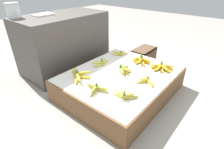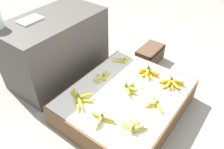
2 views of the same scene
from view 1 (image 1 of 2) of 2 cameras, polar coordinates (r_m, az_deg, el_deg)
name	(u,v)px [view 1 (image 1 of 2)]	position (r m, az deg, el deg)	size (l,w,h in m)	color
ground_plane	(120,92)	(1.92, 2.64, -5.76)	(10.00, 10.00, 0.00)	gray
display_platform	(120,83)	(1.86, 2.72, -2.81)	(1.15, 0.96, 0.23)	brown
back_vendor_table	(64,43)	(2.39, -15.27, 9.95)	(1.08, 0.60, 0.71)	#4C4742
wooden_crate	(144,55)	(2.63, 10.41, 6.31)	(0.37, 0.22, 0.20)	brown
banana_bunch_front_left	(124,95)	(1.44, 4.10, -6.58)	(0.16, 0.22, 0.09)	gold
banana_bunch_front_midleft	(147,80)	(1.66, 11.26, -1.86)	(0.18, 0.19, 0.08)	gold
banana_bunch_front_midright	(162,67)	(1.93, 15.91, 2.25)	(0.19, 0.24, 0.10)	gold
banana_bunch_middle_left	(96,88)	(1.52, -5.22, -4.49)	(0.17, 0.24, 0.08)	gold
banana_bunch_middle_midleft	(123,70)	(1.81, 3.62, 1.62)	(0.19, 0.19, 0.11)	gold
banana_bunch_middle_midright	(141,60)	(2.04, 9.51, 4.59)	(0.17, 0.23, 0.11)	gold
banana_bunch_back_left	(79,75)	(1.74, -10.81, -0.12)	(0.24, 0.27, 0.11)	gold
banana_bunch_back_midleft	(101,62)	(1.97, -3.58, 3.95)	(0.23, 0.14, 0.10)	gold
banana_bunch_back_midright	(120,53)	(2.24, 2.56, 6.99)	(0.20, 0.16, 0.08)	#DBCC4C
glass_jar	(13,10)	(2.27, -29.70, 17.76)	(0.14, 0.14, 0.15)	silver
foam_tray_white	(43,15)	(2.29, -21.62, 17.72)	(0.23, 0.15, 0.02)	white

